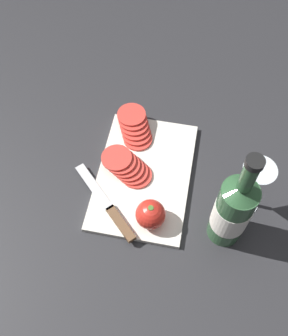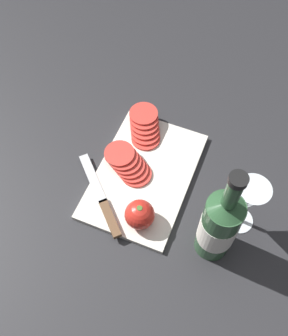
% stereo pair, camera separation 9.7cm
% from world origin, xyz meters
% --- Properties ---
extents(ground_plane, '(3.00, 3.00, 0.00)m').
position_xyz_m(ground_plane, '(0.00, 0.00, 0.00)').
color(ground_plane, '#28282B').
extents(cutting_board, '(0.35, 0.23, 0.01)m').
position_xyz_m(cutting_board, '(0.04, 0.01, 0.01)').
color(cutting_board, silver).
rests_on(cutting_board, ground_plane).
extents(wine_bottle, '(0.08, 0.08, 0.32)m').
position_xyz_m(wine_bottle, '(0.15, 0.22, 0.11)').
color(wine_bottle, '#2D5633').
rests_on(wine_bottle, ground_plane).
extents(wine_glass, '(0.08, 0.08, 0.16)m').
position_xyz_m(wine_glass, '(0.06, 0.27, 0.11)').
color(wine_glass, silver).
rests_on(wine_glass, ground_plane).
extents(whole_tomato, '(0.07, 0.07, 0.07)m').
position_xyz_m(whole_tomato, '(0.16, 0.05, 0.05)').
color(whole_tomato, red).
rests_on(whole_tomato, cutting_board).
extents(knife, '(0.19, 0.19, 0.01)m').
position_xyz_m(knife, '(0.16, -0.04, 0.02)').
color(knife, silver).
rests_on(knife, cutting_board).
extents(tomato_slice_stack_near, '(0.10, 0.13, 0.04)m').
position_xyz_m(tomato_slice_stack_near, '(0.03, -0.03, 0.03)').
color(tomato_slice_stack_near, '#D63D33').
rests_on(tomato_slice_stack_near, cutting_board).
extents(tomato_slice_stack_far, '(0.13, 0.11, 0.04)m').
position_xyz_m(tomato_slice_stack_far, '(-0.09, -0.04, 0.03)').
color(tomato_slice_stack_far, '#D63D33').
rests_on(tomato_slice_stack_far, cutting_board).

